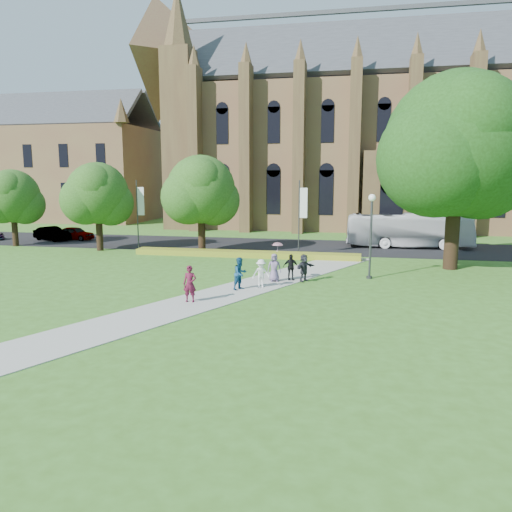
% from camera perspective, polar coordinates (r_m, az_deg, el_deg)
% --- Properties ---
extents(ground, '(160.00, 160.00, 0.00)m').
position_cam_1_polar(ground, '(26.49, -3.46, -4.69)').
color(ground, '#3B651E').
rests_on(ground, ground).
extents(road, '(160.00, 10.00, 0.02)m').
position_cam_1_polar(road, '(45.76, 3.12, 1.17)').
color(road, black).
rests_on(road, ground).
extents(footpath, '(15.58, 28.54, 0.04)m').
position_cam_1_polar(footpath, '(27.43, -2.92, -4.16)').
color(footpath, '#B2B2A8').
rests_on(footpath, ground).
extents(flower_hedge, '(18.00, 1.40, 0.45)m').
position_cam_1_polar(flower_hedge, '(39.49, -1.24, 0.23)').
color(flower_hedge, '#ABA022').
rests_on(flower_hedge, ground).
extents(cathedral, '(52.60, 18.25, 28.00)m').
position_cam_1_polar(cathedral, '(64.97, 15.05, 14.68)').
color(cathedral, brown).
rests_on(cathedral, ground).
extents(building_west, '(22.00, 14.00, 18.30)m').
position_cam_1_polar(building_west, '(78.35, -19.97, 10.67)').
color(building_west, brown).
rests_on(building_west, ground).
extents(streetlamp, '(0.44, 0.44, 5.24)m').
position_cam_1_polar(streetlamp, '(31.47, 13.02, 3.37)').
color(streetlamp, '#38383D').
rests_on(streetlamp, ground).
extents(large_tree, '(9.60, 9.60, 13.20)m').
position_cam_1_polar(large_tree, '(36.40, 22.04, 11.69)').
color(large_tree, '#332114').
rests_on(large_tree, ground).
extents(street_tree_0, '(5.20, 5.20, 7.50)m').
position_cam_1_polar(street_tree_0, '(44.55, -17.66, 6.83)').
color(street_tree_0, '#332114').
rests_on(street_tree_0, ground).
extents(street_tree_1, '(5.60, 5.60, 8.05)m').
position_cam_1_polar(street_tree_1, '(41.36, -6.31, 7.54)').
color(street_tree_1, '#332114').
rests_on(street_tree_1, ground).
extents(street_tree_2, '(4.80, 4.80, 6.95)m').
position_cam_1_polar(street_tree_2, '(50.38, -26.08, 6.15)').
color(street_tree_2, '#332114').
rests_on(street_tree_2, ground).
extents(banner_pole_0, '(0.70, 0.10, 6.00)m').
position_cam_1_polar(banner_pole_0, '(40.39, 5.10, 4.92)').
color(banner_pole_0, '#38383D').
rests_on(banner_pole_0, ground).
extents(banner_pole_1, '(0.70, 0.10, 6.00)m').
position_cam_1_polar(banner_pole_1, '(44.26, -13.27, 5.07)').
color(banner_pole_1, '#38383D').
rests_on(banner_pole_1, ground).
extents(tour_coach, '(11.06, 3.10, 3.05)m').
position_cam_1_polar(tour_coach, '(46.45, 17.05, 2.81)').
color(tour_coach, silver).
rests_on(tour_coach, road).
extents(car_0, '(4.08, 2.08, 1.33)m').
position_cam_1_polar(car_0, '(53.11, -19.98, 2.47)').
color(car_0, gray).
rests_on(car_0, road).
extents(car_1, '(4.39, 2.76, 1.37)m').
position_cam_1_polar(car_1, '(53.36, -22.28, 2.38)').
color(car_1, gray).
rests_on(car_1, road).
extents(pedestrian_0, '(0.71, 0.49, 1.85)m').
position_cam_1_polar(pedestrian_0, '(25.28, -7.57, -3.17)').
color(pedestrian_0, '#54132A').
rests_on(pedestrian_0, footpath).
extents(pedestrian_1, '(1.06, 1.11, 1.81)m').
position_cam_1_polar(pedestrian_1, '(27.82, -1.82, -2.01)').
color(pedestrian_1, navy).
rests_on(pedestrian_1, footpath).
extents(pedestrian_2, '(1.20, 0.98, 1.61)m').
position_cam_1_polar(pedestrian_2, '(28.33, 0.59, -2.01)').
color(pedestrian_2, white).
rests_on(pedestrian_2, footpath).
extents(pedestrian_3, '(1.00, 0.62, 1.59)m').
position_cam_1_polar(pedestrian_3, '(30.47, 3.98, -1.27)').
color(pedestrian_3, black).
rests_on(pedestrian_3, footpath).
extents(pedestrian_4, '(0.92, 0.71, 1.68)m').
position_cam_1_polar(pedestrian_4, '(30.00, 2.10, -1.33)').
color(pedestrian_4, slate).
rests_on(pedestrian_4, footpath).
extents(pedestrian_5, '(1.25, 1.55, 1.65)m').
position_cam_1_polar(pedestrian_5, '(30.19, 5.51, -1.33)').
color(pedestrian_5, '#2A2A33').
rests_on(pedestrian_5, footpath).
extents(parasol, '(0.71, 0.71, 0.58)m').
position_cam_1_polar(parasol, '(29.89, 2.48, 0.83)').
color(parasol, '#E9A4A9').
rests_on(parasol, pedestrian_4).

